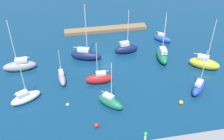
% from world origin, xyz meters
% --- Properties ---
extents(water, '(160.00, 160.00, 0.00)m').
position_xyz_m(water, '(0.00, 0.00, 0.00)').
color(water, navy).
rests_on(water, ground).
extents(pier_dock, '(23.99, 2.79, 0.90)m').
position_xyz_m(pier_dock, '(-2.21, -14.45, 0.45)').
color(pier_dock, olive).
rests_on(pier_dock, ground).
extents(harbor_beacon, '(0.56, 0.56, 3.73)m').
position_xyz_m(harbor_beacon, '(-1.12, 29.17, 3.58)').
color(harbor_beacon, silver).
rests_on(harbor_beacon, breakwater).
extents(sailboat_green_off_beacon, '(3.20, 7.07, 11.19)m').
position_xyz_m(sailboat_green_off_beacon, '(-13.16, 3.29, 1.39)').
color(sailboat_green_off_beacon, '#19724C').
rests_on(sailboat_green_off_beacon, water).
extents(sailboat_gray_far_north, '(7.55, 2.75, 12.61)m').
position_xyz_m(sailboat_gray_far_north, '(20.49, 1.48, 1.32)').
color(sailboat_gray_far_north, gray).
rests_on(sailboat_gray_far_north, water).
extents(sailboat_blue_inner_mooring, '(5.40, 5.59, 9.79)m').
position_xyz_m(sailboat_blue_inner_mooring, '(-16.63, 16.15, 1.22)').
color(sailboat_blue_inner_mooring, '#2347B2').
rests_on(sailboat_blue_inner_mooring, water).
extents(sailboat_navy_by_breakwater, '(6.18, 2.52, 11.56)m').
position_xyz_m(sailboat_navy_by_breakwater, '(-5.24, -1.41, 1.32)').
color(sailboat_navy_by_breakwater, '#141E4C').
rests_on(sailboat_navy_by_breakwater, water).
extents(sailboat_yellow_mid_basin, '(7.08, 5.68, 12.48)m').
position_xyz_m(sailboat_yellow_mid_basin, '(-21.60, 8.48, 1.42)').
color(sailboat_yellow_mid_basin, yellow).
rests_on(sailboat_yellow_mid_basin, water).
extents(sailboat_red_west_end, '(5.97, 2.21, 10.11)m').
position_xyz_m(sailboat_red_west_end, '(3.27, 9.57, 1.25)').
color(sailboat_red_west_end, red).
rests_on(sailboat_red_west_end, water).
extents(sailboat_white_near_pier, '(6.40, 4.70, 9.21)m').
position_xyz_m(sailboat_white_near_pier, '(18.44, 12.76, 1.06)').
color(sailboat_white_near_pier, white).
rests_on(sailboat_white_near_pier, water).
extents(sailboat_green_outer_mooring, '(5.40, 5.53, 10.25)m').
position_xyz_m(sailboat_green_outer_mooring, '(2.18, 17.11, 1.13)').
color(sailboat_green_outer_mooring, '#19724C').
rests_on(sailboat_green_outer_mooring, water).
extents(sailboat_gray_east_end, '(1.97, 5.14, 8.23)m').
position_xyz_m(sailboat_gray_east_end, '(11.13, 7.61, 1.08)').
color(sailboat_gray_east_end, gray).
rests_on(sailboat_gray_east_end, water).
extents(sailboat_blue_lone_south, '(4.76, 4.54, 8.61)m').
position_xyz_m(sailboat_blue_lone_south, '(-16.28, -5.27, 0.99)').
color(sailboat_blue_lone_south, '#2347B2').
rests_on(sailboat_blue_lone_south, water).
extents(sailboat_navy_lone_north, '(7.99, 4.68, 14.21)m').
position_xyz_m(sailboat_navy_lone_north, '(5.06, -0.31, 1.32)').
color(sailboat_navy_lone_north, '#141E4C').
rests_on(sailboat_navy_lone_north, water).
extents(mooring_buoy_white, '(0.61, 0.61, 0.61)m').
position_xyz_m(mooring_buoy_white, '(10.38, 15.54, 0.31)').
color(mooring_buoy_white, white).
rests_on(mooring_buoy_white, water).
extents(mooring_buoy_yellow, '(0.82, 0.82, 0.82)m').
position_xyz_m(mooring_buoy_yellow, '(-11.67, 19.11, 0.41)').
color(mooring_buoy_yellow, yellow).
rests_on(mooring_buoy_yellow, water).
extents(mooring_buoy_red, '(0.87, 0.87, 0.87)m').
position_xyz_m(mooring_buoy_red, '(5.57, 22.07, 0.44)').
color(mooring_buoy_red, red).
rests_on(mooring_buoy_red, water).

